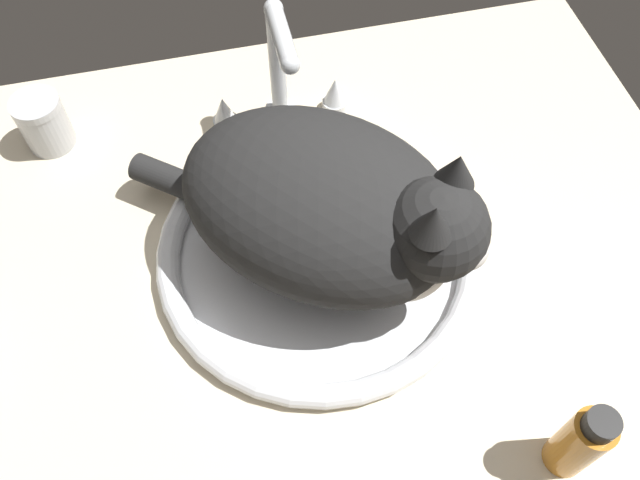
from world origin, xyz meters
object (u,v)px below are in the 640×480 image
object	(u,v)px
cat	(335,211)
sink_basin	(320,254)
faucet	(280,81)
metal_jar	(44,122)
amber_bottle	(580,442)

from	to	relation	value
cat	sink_basin	bearing A→B (deg)	141.38
faucet	cat	bearing A→B (deg)	-86.59
sink_basin	faucet	distance (cm)	21.81
metal_jar	amber_bottle	bearing A→B (deg)	-47.97
sink_basin	faucet	xyz separation A→B (cm)	(-0.00, 20.87, 6.32)
sink_basin	cat	distance (cm)	9.45
faucet	cat	size ratio (longest dim) A/B	0.49
cat	amber_bottle	distance (cm)	30.56
sink_basin	amber_bottle	world-z (taller)	amber_bottle
amber_bottle	metal_jar	bearing A→B (deg)	132.03
metal_jar	amber_bottle	distance (cm)	69.00
sink_basin	faucet	bearing A→B (deg)	90.00
faucet	metal_jar	world-z (taller)	faucet
faucet	amber_bottle	bearing A→B (deg)	-70.00
sink_basin	metal_jar	size ratio (longest dim) A/B	5.07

